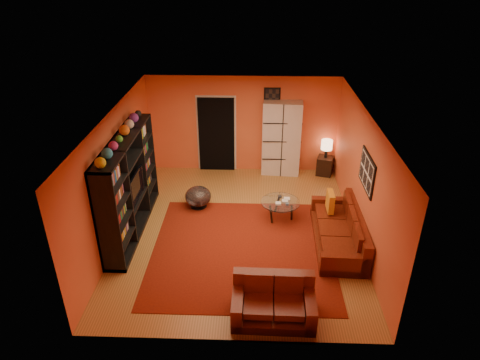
{
  "coord_description": "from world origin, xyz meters",
  "views": [
    {
      "loc": [
        0.29,
        -7.69,
        5.29
      ],
      "look_at": [
        0.03,
        0.1,
        1.17
      ],
      "focal_mm": 32.0,
      "sensor_mm": 36.0,
      "label": 1
    }
  ],
  "objects_px": {
    "table_lamp": "(327,145)",
    "storage_cabinet": "(282,139)",
    "entertainment_unit": "(129,186)",
    "loveseat": "(273,300)",
    "side_table": "(325,166)",
    "sofa": "(342,231)",
    "tv": "(131,188)",
    "bowl_chair": "(198,197)",
    "coffee_table": "(280,204)"
  },
  "relations": [
    {
      "from": "bowl_chair",
      "to": "sofa",
      "type": "bearing_deg",
      "value": -22.98
    },
    {
      "from": "sofa",
      "to": "bowl_chair",
      "type": "bearing_deg",
      "value": 159.07
    },
    {
      "from": "tv",
      "to": "sofa",
      "type": "bearing_deg",
      "value": -94.93
    },
    {
      "from": "coffee_table",
      "to": "storage_cabinet",
      "type": "relative_size",
      "value": 0.43
    },
    {
      "from": "storage_cabinet",
      "to": "side_table",
      "type": "relative_size",
      "value": 4.0
    },
    {
      "from": "entertainment_unit",
      "to": "bowl_chair",
      "type": "xyz_separation_m",
      "value": [
        1.29,
        0.94,
        -0.78
      ]
    },
    {
      "from": "storage_cabinet",
      "to": "entertainment_unit",
      "type": "bearing_deg",
      "value": -135.26
    },
    {
      "from": "tv",
      "to": "bowl_chair",
      "type": "relative_size",
      "value": 1.64
    },
    {
      "from": "loveseat",
      "to": "storage_cabinet",
      "type": "distance_m",
      "value": 5.28
    },
    {
      "from": "bowl_chair",
      "to": "side_table",
      "type": "distance_m",
      "value": 3.68
    },
    {
      "from": "entertainment_unit",
      "to": "coffee_table",
      "type": "xyz_separation_m",
      "value": [
        3.19,
        0.48,
        -0.66
      ]
    },
    {
      "from": "bowl_chair",
      "to": "loveseat",
      "type": "bearing_deg",
      "value": -63.94
    },
    {
      "from": "entertainment_unit",
      "to": "storage_cabinet",
      "type": "height_order",
      "value": "entertainment_unit"
    },
    {
      "from": "entertainment_unit",
      "to": "loveseat",
      "type": "relative_size",
      "value": 2.21
    },
    {
      "from": "entertainment_unit",
      "to": "coffee_table",
      "type": "relative_size",
      "value": 3.46
    },
    {
      "from": "side_table",
      "to": "table_lamp",
      "type": "distance_m",
      "value": 0.6
    },
    {
      "from": "entertainment_unit",
      "to": "loveseat",
      "type": "distance_m",
      "value": 3.88
    },
    {
      "from": "sofa",
      "to": "storage_cabinet",
      "type": "relative_size",
      "value": 1.14
    },
    {
      "from": "storage_cabinet",
      "to": "bowl_chair",
      "type": "bearing_deg",
      "value": -132.75
    },
    {
      "from": "loveseat",
      "to": "storage_cabinet",
      "type": "relative_size",
      "value": 0.68
    },
    {
      "from": "sofa",
      "to": "loveseat",
      "type": "height_order",
      "value": "same"
    },
    {
      "from": "storage_cabinet",
      "to": "coffee_table",
      "type": "bearing_deg",
      "value": -88.51
    },
    {
      "from": "coffee_table",
      "to": "storage_cabinet",
      "type": "height_order",
      "value": "storage_cabinet"
    },
    {
      "from": "loveseat",
      "to": "tv",
      "type": "bearing_deg",
      "value": 51.24
    },
    {
      "from": "sofa",
      "to": "bowl_chair",
      "type": "xyz_separation_m",
      "value": [
        -3.12,
        1.32,
        -0.01
      ]
    },
    {
      "from": "sofa",
      "to": "loveseat",
      "type": "xyz_separation_m",
      "value": [
        -1.48,
        -2.04,
        0.0
      ]
    },
    {
      "from": "tv",
      "to": "loveseat",
      "type": "xyz_separation_m",
      "value": [
        2.88,
        -2.41,
        -0.72
      ]
    },
    {
      "from": "loveseat",
      "to": "bowl_chair",
      "type": "xyz_separation_m",
      "value": [
        -1.64,
        3.36,
        -0.02
      ]
    },
    {
      "from": "tv",
      "to": "sofa",
      "type": "xyz_separation_m",
      "value": [
        4.36,
        -0.38,
        -0.73
      ]
    },
    {
      "from": "table_lamp",
      "to": "tv",
      "type": "bearing_deg",
      "value": -148.17
    },
    {
      "from": "loveseat",
      "to": "entertainment_unit",
      "type": "bearing_deg",
      "value": 51.59
    },
    {
      "from": "table_lamp",
      "to": "storage_cabinet",
      "type": "bearing_deg",
      "value": 177.6
    },
    {
      "from": "tv",
      "to": "side_table",
      "type": "height_order",
      "value": "tv"
    },
    {
      "from": "entertainment_unit",
      "to": "sofa",
      "type": "distance_m",
      "value": 4.5
    },
    {
      "from": "entertainment_unit",
      "to": "tv",
      "type": "height_order",
      "value": "entertainment_unit"
    },
    {
      "from": "bowl_chair",
      "to": "table_lamp",
      "type": "xyz_separation_m",
      "value": [
        3.21,
        1.81,
        0.57
      ]
    },
    {
      "from": "tv",
      "to": "sofa",
      "type": "distance_m",
      "value": 4.44
    },
    {
      "from": "storage_cabinet",
      "to": "side_table",
      "type": "bearing_deg",
      "value": 2.08
    },
    {
      "from": "coffee_table",
      "to": "bowl_chair",
      "type": "bearing_deg",
      "value": 166.58
    },
    {
      "from": "loveseat",
      "to": "coffee_table",
      "type": "bearing_deg",
      "value": -3.8
    },
    {
      "from": "tv",
      "to": "loveseat",
      "type": "height_order",
      "value": "tv"
    },
    {
      "from": "entertainment_unit",
      "to": "loveseat",
      "type": "xyz_separation_m",
      "value": [
        2.93,
        -2.42,
        -0.76
      ]
    },
    {
      "from": "bowl_chair",
      "to": "side_table",
      "type": "xyz_separation_m",
      "value": [
        3.21,
        1.81,
        -0.02
      ]
    },
    {
      "from": "entertainment_unit",
      "to": "table_lamp",
      "type": "height_order",
      "value": "entertainment_unit"
    },
    {
      "from": "entertainment_unit",
      "to": "storage_cabinet",
      "type": "distance_m",
      "value": 4.33
    },
    {
      "from": "tv",
      "to": "bowl_chair",
      "type": "bearing_deg",
      "value": -52.66
    },
    {
      "from": "tv",
      "to": "storage_cabinet",
      "type": "height_order",
      "value": "storage_cabinet"
    },
    {
      "from": "loveseat",
      "to": "side_table",
      "type": "distance_m",
      "value": 5.4
    },
    {
      "from": "tv",
      "to": "side_table",
      "type": "xyz_separation_m",
      "value": [
        4.45,
        2.76,
        -0.76
      ]
    },
    {
      "from": "storage_cabinet",
      "to": "loveseat",
      "type": "bearing_deg",
      "value": -89.59
    }
  ]
}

